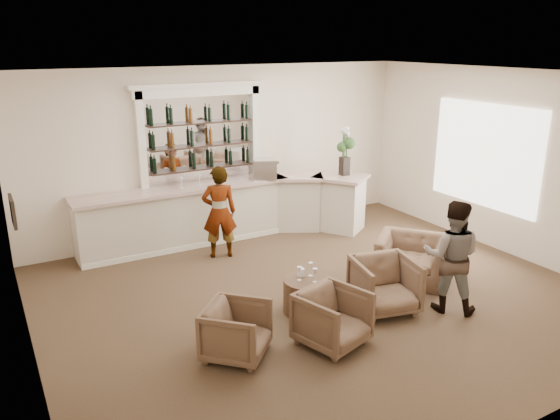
% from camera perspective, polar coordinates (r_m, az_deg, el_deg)
% --- Properties ---
extents(ground, '(8.00, 8.00, 0.00)m').
position_cam_1_polar(ground, '(8.50, 4.13, -8.94)').
color(ground, brown).
rests_on(ground, ground).
extents(room_shell, '(8.04, 7.02, 3.32)m').
position_cam_1_polar(room_shell, '(8.42, 2.73, 7.64)').
color(room_shell, '#F3E2C9').
rests_on(room_shell, ground).
extents(bar_counter, '(5.72, 1.80, 1.14)m').
position_cam_1_polar(bar_counter, '(10.66, -5.43, -0.09)').
color(bar_counter, beige).
rests_on(bar_counter, ground).
extents(back_bar_alcove, '(2.64, 0.25, 3.00)m').
position_cam_1_polar(back_bar_alcove, '(10.57, -8.27, 7.80)').
color(back_bar_alcove, white).
rests_on(back_bar_alcove, ground).
extents(cocktail_table, '(0.70, 0.70, 0.50)m').
position_cam_1_polar(cocktail_table, '(7.94, 2.87, -8.90)').
color(cocktail_table, '#503922').
rests_on(cocktail_table, ground).
extents(sommelier, '(0.70, 0.57, 1.68)m').
position_cam_1_polar(sommelier, '(9.72, -6.36, -0.22)').
color(sommelier, gray).
rests_on(sommelier, ground).
extents(guest, '(1.00, 1.01, 1.65)m').
position_cam_1_polar(guest, '(8.13, 17.50, -4.65)').
color(guest, gray).
rests_on(guest, ground).
extents(armchair_left, '(1.05, 1.05, 0.69)m').
position_cam_1_polar(armchair_left, '(6.87, -4.57, -12.50)').
color(armchair_left, brown).
rests_on(armchair_left, ground).
extents(armchair_center, '(0.98, 0.99, 0.73)m').
position_cam_1_polar(armchair_center, '(7.12, 5.53, -11.19)').
color(armchair_center, brown).
rests_on(armchair_center, ground).
extents(armchair_right, '(1.01, 1.03, 0.78)m').
position_cam_1_polar(armchair_right, '(8.05, 10.89, -7.70)').
color(armchair_right, brown).
rests_on(armchair_right, ground).
extents(armchair_far, '(1.45, 1.47, 0.72)m').
position_cam_1_polar(armchair_far, '(9.14, 13.59, -4.98)').
color(armchair_far, brown).
rests_on(armchair_far, ground).
extents(espresso_machine, '(0.56, 0.52, 0.39)m').
position_cam_1_polar(espresso_machine, '(10.71, -1.61, 4.30)').
color(espresso_machine, silver).
rests_on(espresso_machine, bar_counter).
extents(flower_vase, '(0.26, 0.26, 0.98)m').
position_cam_1_polar(flower_vase, '(11.02, 6.81, 6.44)').
color(flower_vase, black).
rests_on(flower_vase, bar_counter).
extents(wine_glass_bar_left, '(0.07, 0.07, 0.21)m').
position_cam_1_polar(wine_glass_bar_left, '(10.35, -8.43, 3.13)').
color(wine_glass_bar_left, white).
rests_on(wine_glass_bar_left, bar_counter).
extents(wine_glass_bar_right, '(0.07, 0.07, 0.21)m').
position_cam_1_polar(wine_glass_bar_right, '(10.20, -10.26, 2.82)').
color(wine_glass_bar_right, white).
rests_on(wine_glass_bar_right, bar_counter).
extents(wine_glass_tbl_a, '(0.07, 0.07, 0.21)m').
position_cam_1_polar(wine_glass_tbl_a, '(7.75, 2.04, -6.66)').
color(wine_glass_tbl_a, white).
rests_on(wine_glass_tbl_a, cocktail_table).
extents(wine_glass_tbl_b, '(0.07, 0.07, 0.21)m').
position_cam_1_polar(wine_glass_tbl_b, '(7.90, 3.22, -6.21)').
color(wine_glass_tbl_b, white).
rests_on(wine_glass_tbl_b, cocktail_table).
extents(wine_glass_tbl_c, '(0.07, 0.07, 0.21)m').
position_cam_1_polar(wine_glass_tbl_c, '(7.71, 3.69, -6.84)').
color(wine_glass_tbl_c, white).
rests_on(wine_glass_tbl_c, cocktail_table).
extents(napkin_holder, '(0.08, 0.08, 0.12)m').
position_cam_1_polar(napkin_holder, '(7.90, 2.24, -6.53)').
color(napkin_holder, white).
rests_on(napkin_holder, cocktail_table).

